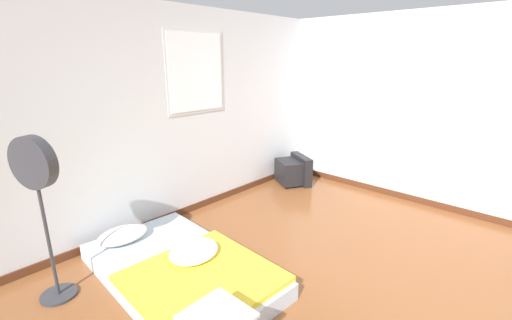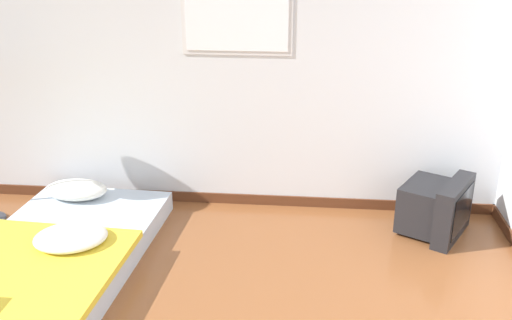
# 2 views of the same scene
# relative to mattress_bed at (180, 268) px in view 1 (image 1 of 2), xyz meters

# --- Properties ---
(wall_back) EXTENTS (7.34, 0.08, 2.60)m
(wall_back) POSITION_rel_mattress_bed_xyz_m (0.89, 1.16, 1.18)
(wall_back) COLOR silver
(wall_back) RESTS_ON ground_plane
(wall_right) EXTENTS (0.08, 8.21, 2.60)m
(wall_right) POSITION_rel_mattress_bed_xyz_m (3.38, -1.78, 1.17)
(wall_right) COLOR silver
(wall_right) RESTS_ON ground_plane
(mattress_bed) EXTENTS (1.23, 2.01, 0.31)m
(mattress_bed) POSITION_rel_mattress_bed_xyz_m (0.00, 0.00, 0.00)
(mattress_bed) COLOR silver
(mattress_bed) RESTS_ON ground_plane
(crt_tv) EXTENTS (0.64, 0.68, 0.46)m
(crt_tv) POSITION_rel_mattress_bed_xyz_m (2.78, 0.75, 0.11)
(crt_tv) COLOR black
(crt_tv) RESTS_ON ground_plane
(standing_fan) EXTENTS (0.30, 0.43, 1.43)m
(standing_fan) POSITION_rel_mattress_bed_xyz_m (-0.86, 0.58, 0.95)
(standing_fan) COLOR #333338
(standing_fan) RESTS_ON ground_plane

